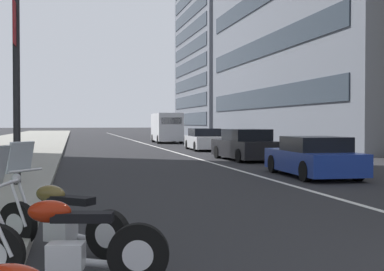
% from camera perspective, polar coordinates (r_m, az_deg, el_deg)
% --- Properties ---
extents(lane_centre_stripe, '(110.00, 0.16, 0.01)m').
position_cam_1_polar(lane_centre_stripe, '(38.82, -4.31, -1.18)').
color(lane_centre_stripe, silver).
rests_on(lane_centre_stripe, ground).
extents(motorcycle_nearest_camera, '(0.72, 2.17, 1.49)m').
position_cam_1_polar(motorcycle_nearest_camera, '(5.74, -14.22, -11.56)').
color(motorcycle_nearest_camera, black).
rests_on(motorcycle_nearest_camera, ground).
extents(motorcycle_under_tarp, '(1.46, 1.75, 1.47)m').
position_cam_1_polar(motorcycle_under_tarp, '(7.18, -14.62, -9.03)').
color(motorcycle_under_tarp, black).
rests_on(motorcycle_under_tarp, ground).
extents(car_far_down_avenue, '(4.40, 2.05, 1.30)m').
position_cam_1_polar(car_far_down_avenue, '(17.10, 13.30, -2.42)').
color(car_far_down_avenue, navy).
rests_on(car_far_down_avenue, ground).
extents(car_approaching_light, '(4.62, 2.09, 1.45)m').
position_cam_1_polar(car_approaching_light, '(24.09, 5.95, -1.14)').
color(car_approaching_light, black).
rests_on(car_approaching_light, ground).
extents(car_lead_in_lane, '(4.63, 2.05, 1.39)m').
position_cam_1_polar(car_lead_in_lane, '(32.90, 1.36, -0.48)').
color(car_lead_in_lane, silver).
rests_on(car_lead_in_lane, ground).
extents(delivery_van_ahead, '(5.23, 2.25, 2.59)m').
position_cam_1_polar(delivery_van_ahead, '(45.10, -2.83, 0.93)').
color(delivery_van_ahead, silver).
rests_on(delivery_van_ahead, ground).
extents(office_tower_mid_left, '(19.24, 17.36, 28.25)m').
position_cam_1_polar(office_tower_mid_left, '(68.49, 6.93, 11.79)').
color(office_tower_mid_left, slate).
rests_on(office_tower_mid_left, ground).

